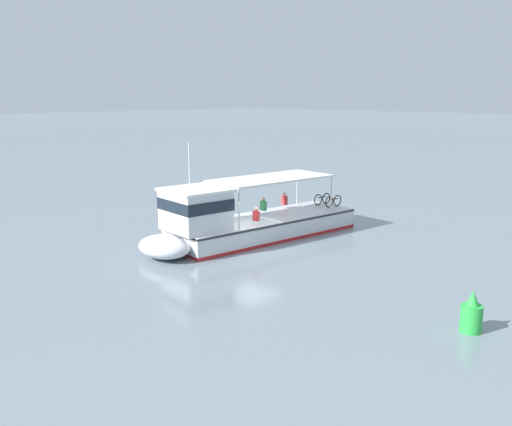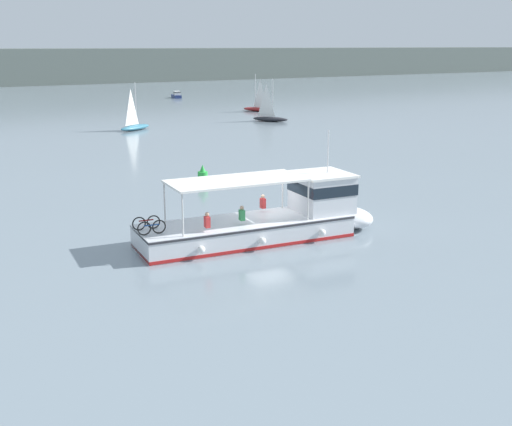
# 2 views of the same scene
# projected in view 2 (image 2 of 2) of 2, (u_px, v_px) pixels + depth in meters

# --- Properties ---
(ground_plane) EXTENTS (400.00, 400.00, 0.00)m
(ground_plane) POSITION_uv_depth(u_px,v_px,m) (269.00, 231.00, 33.94)
(ground_plane) COLOR gray
(ferry_main) EXTENTS (13.01, 4.47, 5.32)m
(ferry_main) POSITION_uv_depth(u_px,v_px,m) (274.00, 218.00, 32.54)
(ferry_main) COLOR silver
(ferry_main) RESTS_ON ground
(sailboat_mid_channel) EXTENTS (3.90, 4.73, 5.40)m
(sailboat_mid_channel) POSITION_uv_depth(u_px,v_px,m) (270.00, 117.00, 82.25)
(sailboat_mid_channel) COLOR #232328
(sailboat_mid_channel) RESTS_ON ground
(sailboat_far_left) EXTENTS (4.84, 3.65, 5.40)m
(sailboat_far_left) POSITION_uv_depth(u_px,v_px,m) (135.00, 125.00, 73.85)
(sailboat_far_left) COLOR teal
(sailboat_far_left) RESTS_ON ground
(motorboat_outer_anchorage) EXTENTS (2.08, 3.80, 1.26)m
(motorboat_outer_anchorage) POSITION_uv_depth(u_px,v_px,m) (177.00, 95.00, 118.47)
(motorboat_outer_anchorage) COLOR navy
(motorboat_outer_anchorage) RESTS_ON ground
(sailboat_horizon_west) EXTENTS (3.26, 4.95, 5.40)m
(sailboat_horizon_west) POSITION_uv_depth(u_px,v_px,m) (257.00, 108.00, 94.65)
(sailboat_horizon_west) COLOR maroon
(sailboat_horizon_west) RESTS_ON ground
(channel_buoy) EXTENTS (0.70, 0.70, 1.40)m
(channel_buoy) POSITION_uv_depth(u_px,v_px,m) (203.00, 176.00, 45.13)
(channel_buoy) COLOR green
(channel_buoy) RESTS_ON ground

